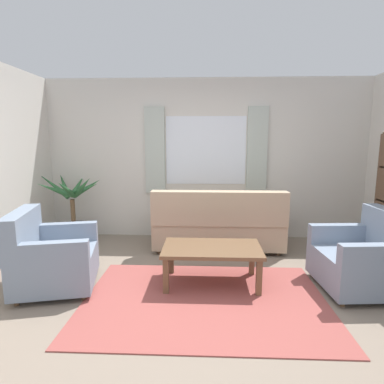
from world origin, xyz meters
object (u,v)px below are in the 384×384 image
armchair_left (50,257)px  armchair_right (364,259)px  couch (218,225)px  coffee_table (212,252)px  potted_plant (73,211)px

armchair_left → armchair_right: (3.42, 0.11, 0.00)m
armchair_left → couch: bearing=-67.1°
couch → armchair_right: bearing=140.9°
armchair_right → coffee_table: (-1.65, 0.07, 0.03)m
armchair_left → armchair_right: size_ratio=1.11×
couch → coffee_table: bearing=84.4°
couch → armchair_left: couch is taller
armchair_right → potted_plant: bearing=-115.1°
armchair_left → coffee_table: size_ratio=0.91×
armchair_right → potted_plant: size_ratio=0.78×
couch → potted_plant: 2.30m
potted_plant → coffee_table: bearing=-32.5°
couch → armchair_left: bearing=35.6°
couch → armchair_left: (-1.89, -1.35, -0.01)m
coffee_table → armchair_left: bearing=-174.3°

